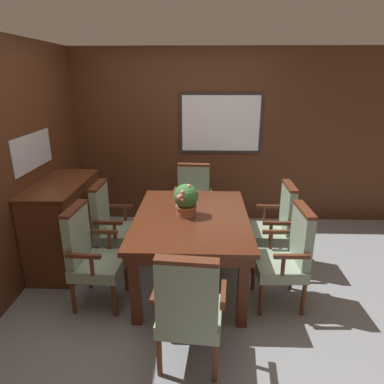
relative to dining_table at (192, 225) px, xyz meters
name	(u,v)px	position (x,y,z in m)	size (l,w,h in m)	color
ground_plane	(179,283)	(-0.13, -0.06, -0.65)	(14.00, 14.00, 0.00)	gray
wall_back	(187,138)	(-0.12, 1.73, 0.57)	(7.20, 0.08, 2.45)	#4C2816
wall_left	(9,170)	(-1.74, -0.06, 0.57)	(0.08, 7.20, 2.45)	#4C2816
dining_table	(192,225)	(0.00, 0.00, 0.00)	(1.13, 1.55, 0.75)	#4C2314
chair_right_far	(277,224)	(0.94, 0.36, -0.14)	(0.45, 0.52, 0.97)	#562B19
chair_left_near	(90,253)	(-0.93, -0.37, -0.14)	(0.47, 0.53, 0.97)	#562B19
chair_head_near	(189,308)	(0.02, -1.13, -0.14)	(0.54, 0.49, 0.97)	#562B19
chair_right_near	(288,254)	(0.91, -0.32, -0.14)	(0.46, 0.52, 0.97)	#562B19
chair_head_far	(193,199)	(-0.02, 1.13, -0.14)	(0.53, 0.47, 0.97)	#562B19
chair_left_far	(111,223)	(-0.92, 0.32, -0.14)	(0.45, 0.52, 0.97)	#562B19
potted_plant	(186,199)	(-0.05, 0.02, 0.27)	(0.25, 0.26, 0.33)	#9E5638
sideboard_cabinet	(65,223)	(-1.45, 0.36, -0.17)	(0.53, 1.15, 0.97)	#512816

